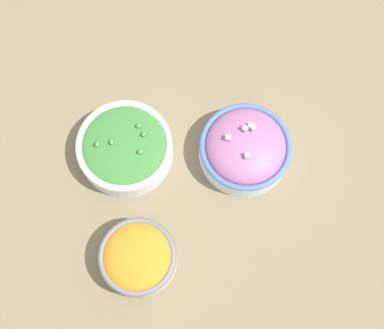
{
  "coord_description": "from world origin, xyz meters",
  "views": [
    {
      "loc": [
        0.16,
        0.29,
        1.06
      ],
      "look_at": [
        0.0,
        0.0,
        0.03
      ],
      "focal_mm": 50.0,
      "sensor_mm": 36.0,
      "label": 1
    }
  ],
  "objects": [
    {
      "name": "ground_plane",
      "position": [
        0.0,
        0.0,
        0.0
      ],
      "size": [
        3.0,
        3.0,
        0.0
      ],
      "primitive_type": "plane",
      "color": "#75664C"
    },
    {
      "name": "bowl_red_onion",
      "position": [
        -0.11,
        0.02,
        0.04
      ],
      "size": [
        0.19,
        0.19,
        0.09
      ],
      "color": "silver",
      "rests_on": "ground_plane"
    },
    {
      "name": "bowl_carrots",
      "position": [
        0.18,
        0.12,
        0.04
      ],
      "size": [
        0.15,
        0.15,
        0.07
      ],
      "color": "beige",
      "rests_on": "ground_plane"
    },
    {
      "name": "bowl_broccoli",
      "position": [
        0.1,
        -0.1,
        0.04
      ],
      "size": [
        0.2,
        0.2,
        0.07
      ],
      "color": "silver",
      "rests_on": "ground_plane"
    }
  ]
}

